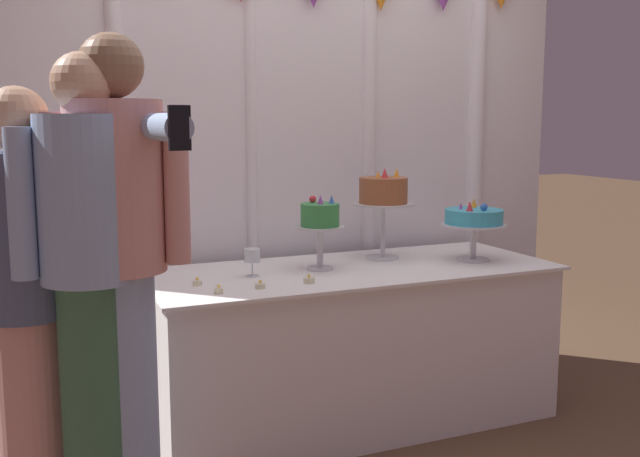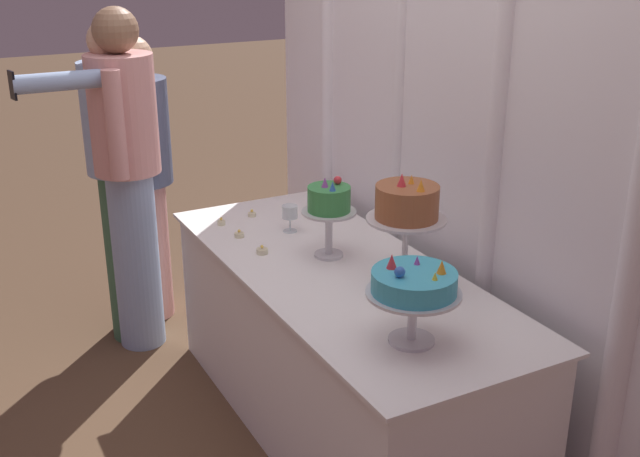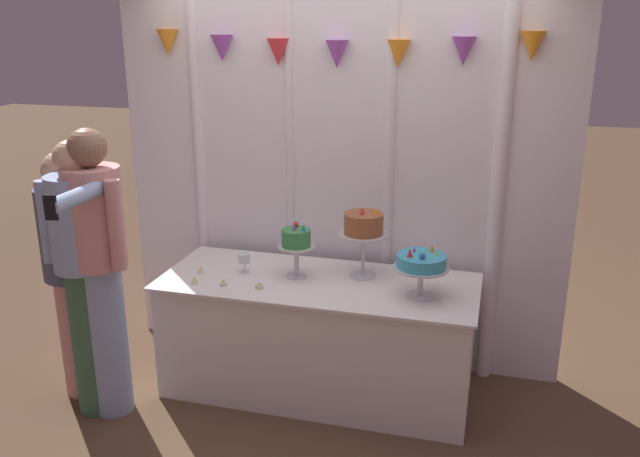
# 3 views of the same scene
# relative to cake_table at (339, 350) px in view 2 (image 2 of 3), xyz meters

# --- Properties ---
(ground_plane) EXTENTS (24.00, 24.00, 0.00)m
(ground_plane) POSITION_rel_cake_table_xyz_m (0.00, -0.10, -0.37)
(ground_plane) COLOR brown
(draped_curtain) EXTENTS (2.97, 0.15, 2.40)m
(draped_curtain) POSITION_rel_cake_table_xyz_m (0.03, 0.49, 0.88)
(draped_curtain) COLOR white
(draped_curtain) RESTS_ON ground_plane
(cake_table) EXTENTS (1.93, 0.79, 0.75)m
(cake_table) POSITION_rel_cake_table_xyz_m (0.00, 0.00, 0.00)
(cake_table) COLOR white
(cake_table) RESTS_ON ground_plane
(cake_display_leftmost) EXTENTS (0.23, 0.23, 0.35)m
(cake_display_leftmost) POSITION_rel_cake_table_xyz_m (-0.15, 0.03, 0.61)
(cake_display_leftmost) COLOR silver
(cake_display_leftmost) RESTS_ON cake_table
(cake_display_center) EXTENTS (0.30, 0.30, 0.45)m
(cake_display_center) POSITION_rel_cake_table_xyz_m (0.25, 0.14, 0.69)
(cake_display_center) COLOR silver
(cake_display_center) RESTS_ON cake_table
(cake_display_rightmost) EXTENTS (0.32, 0.32, 0.30)m
(cake_display_rightmost) POSITION_rel_cake_table_xyz_m (0.63, -0.08, 0.58)
(cake_display_rightmost) COLOR silver
(cake_display_rightmost) RESTS_ON cake_table
(wine_glass) EXTENTS (0.07, 0.07, 0.13)m
(wine_glass) POSITION_rel_cake_table_xyz_m (-0.48, 0.01, 0.46)
(wine_glass) COLOR silver
(wine_glass) RESTS_ON cake_table
(tealight_far_left) EXTENTS (0.04, 0.04, 0.04)m
(tealight_far_left) POSITION_rel_cake_table_xyz_m (-0.75, -0.07, 0.38)
(tealight_far_left) COLOR beige
(tealight_far_left) RESTS_ON cake_table
(tealight_near_left) EXTENTS (0.04, 0.04, 0.04)m
(tealight_near_left) POSITION_rel_cake_table_xyz_m (-0.71, -0.24, 0.39)
(tealight_near_left) COLOR beige
(tealight_near_left) RESTS_ON cake_table
(tealight_near_right) EXTENTS (0.04, 0.04, 0.04)m
(tealight_near_right) POSITION_rel_cake_table_xyz_m (-0.53, -0.23, 0.38)
(tealight_near_right) COLOR beige
(tealight_near_right) RESTS_ON cake_table
(tealight_far_right) EXTENTS (0.05, 0.05, 0.04)m
(tealight_far_right) POSITION_rel_cake_table_xyz_m (-0.30, -0.21, 0.39)
(tealight_far_right) COLOR beige
(tealight_far_right) RESTS_ON cake_table
(guest_man_pink_jacket) EXTENTS (0.45, 0.44, 1.55)m
(guest_man_pink_jacket) POSITION_rel_cake_table_xyz_m (-1.43, -0.41, 0.47)
(guest_man_pink_jacket) COLOR #D6938E
(guest_man_pink_jacket) RESTS_ON ground_plane
(guest_girl_blue_dress) EXTENTS (0.48, 0.65, 1.65)m
(guest_girl_blue_dress) POSITION_rel_cake_table_xyz_m (-1.23, -0.57, 0.54)
(guest_girl_blue_dress) COLOR #3D6B4C
(guest_girl_blue_dress) RESTS_ON ground_plane
(guest_man_dark_suit) EXTENTS (0.45, 0.42, 1.72)m
(guest_man_dark_suit) POSITION_rel_cake_table_xyz_m (-1.14, -0.55, 0.58)
(guest_man_dark_suit) COLOR #93ADD6
(guest_man_dark_suit) RESTS_ON ground_plane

